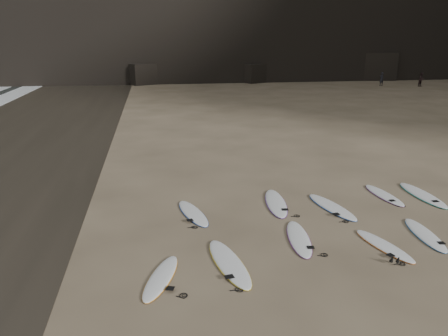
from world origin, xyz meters
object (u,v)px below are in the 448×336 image
(surfboard_4, at_px, (425,234))
(surfboard_7, at_px, (332,207))
(surfboard_3, at_px, (384,245))
(surfboard_1, at_px, (229,262))
(surfboard_9, at_px, (422,195))
(surfboard_0, at_px, (161,277))
(surfboard_6, at_px, (276,203))
(surfboard_5, at_px, (193,213))
(surfboard_2, at_px, (299,238))
(person_b, at_px, (422,79))
(surfboard_8, at_px, (384,195))
(person_a, at_px, (382,79))

(surfboard_4, height_order, surfboard_7, surfboard_7)
(surfboard_3, xyz_separation_m, surfboard_4, (1.57, 0.47, 0.00))
(surfboard_1, height_order, surfboard_9, surfboard_9)
(surfboard_0, distance_m, surfboard_6, 6.02)
(surfboard_1, height_order, surfboard_5, surfboard_1)
(surfboard_9, bearing_deg, surfboard_2, -154.86)
(surfboard_1, relative_size, person_b, 1.69)
(surfboard_7, height_order, person_b, person_b)
(surfboard_3, height_order, surfboard_9, surfboard_9)
(surfboard_0, relative_size, person_b, 1.36)
(surfboard_0, xyz_separation_m, person_b, (31.27, 37.93, 0.77))
(surfboard_3, xyz_separation_m, surfboard_8, (2.07, 3.79, 0.00))
(surfboard_3, distance_m, person_b, 44.86)
(surfboard_3, height_order, surfboard_8, surfboard_8)
(surfboard_1, xyz_separation_m, surfboard_8, (6.57, 4.06, -0.01))
(surfboard_9, distance_m, person_a, 39.20)
(person_a, bearing_deg, surfboard_4, 49.33)
(surfboard_6, bearing_deg, surfboard_2, -84.71)
(surfboard_7, bearing_deg, surfboard_3, -96.26)
(surfboard_4, bearing_deg, surfboard_6, 145.98)
(surfboard_6, distance_m, surfboard_8, 4.19)
(surfboard_1, xyz_separation_m, surfboard_2, (2.27, 1.09, -0.00))
(surfboard_0, bearing_deg, surfboard_9, 43.05)
(surfboard_0, xyz_separation_m, person_a, (27.04, 39.44, 0.76))
(surfboard_1, bearing_deg, person_b, 42.44)
(surfboard_3, bearing_deg, surfboard_9, 31.81)
(surfboard_2, distance_m, surfboard_6, 2.84)
(surfboard_3, height_order, person_b, person_b)
(surfboard_0, distance_m, surfboard_7, 7.01)
(person_b, bearing_deg, surfboard_7, -149.85)
(surfboard_3, distance_m, surfboard_4, 1.63)
(surfboard_7, distance_m, surfboard_9, 3.84)
(surfboard_2, relative_size, surfboard_4, 1.04)
(surfboard_3, relative_size, surfboard_9, 0.80)
(surfboard_8, bearing_deg, surfboard_9, -12.97)
(surfboard_3, xyz_separation_m, surfboard_7, (-0.31, 3.00, 0.01))
(surfboard_3, bearing_deg, person_a, 47.97)
(surfboard_2, distance_m, surfboard_8, 5.22)
(surfboard_9, bearing_deg, surfboard_4, -122.26)
(surfboard_5, xyz_separation_m, surfboard_7, (4.80, -0.23, 0.00))
(person_b, bearing_deg, surfboard_5, -154.89)
(surfboard_2, height_order, surfboard_4, surfboard_2)
(surfboard_2, distance_m, surfboard_5, 3.75)
(surfboard_7, bearing_deg, surfboard_9, -3.59)
(surfboard_4, distance_m, surfboard_9, 3.64)
(person_a, bearing_deg, surfboard_5, 39.90)
(surfboard_0, bearing_deg, surfboard_4, 27.90)
(surfboard_1, xyz_separation_m, person_a, (25.27, 39.01, 0.75))
(surfboard_1, distance_m, surfboard_5, 3.54)
(surfboard_9, relative_size, person_b, 1.72)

